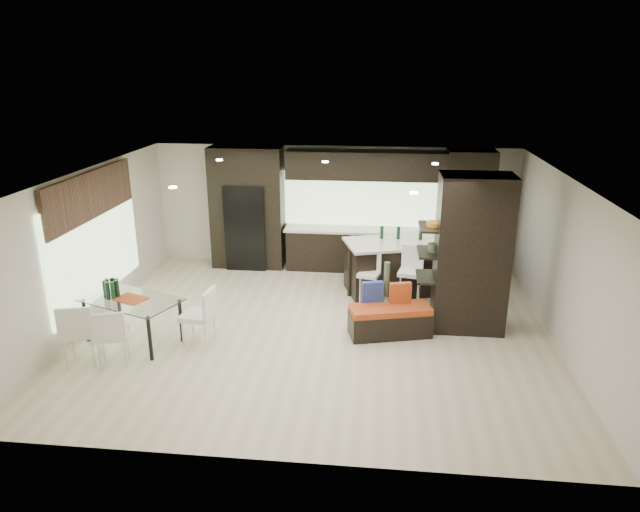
# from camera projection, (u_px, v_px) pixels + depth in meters

# --- Properties ---
(ground) EXTENTS (8.00, 8.00, 0.00)m
(ground) POSITION_uv_depth(u_px,v_px,m) (316.00, 329.00, 9.94)
(ground) COLOR beige
(ground) RESTS_ON ground
(back_wall) EXTENTS (8.00, 0.02, 2.70)m
(back_wall) POSITION_uv_depth(u_px,v_px,m) (334.00, 206.00, 12.80)
(back_wall) COLOR beige
(back_wall) RESTS_ON ground
(left_wall) EXTENTS (0.02, 7.00, 2.70)m
(left_wall) POSITION_uv_depth(u_px,v_px,m) (88.00, 248.00, 9.91)
(left_wall) COLOR beige
(left_wall) RESTS_ON ground
(right_wall) EXTENTS (0.02, 7.00, 2.70)m
(right_wall) POSITION_uv_depth(u_px,v_px,m) (565.00, 265.00, 9.10)
(right_wall) COLOR beige
(right_wall) RESTS_ON ground
(ceiling) EXTENTS (8.00, 7.00, 0.02)m
(ceiling) POSITION_uv_depth(u_px,v_px,m) (316.00, 176.00, 9.07)
(ceiling) COLOR white
(ceiling) RESTS_ON ground
(window_left) EXTENTS (0.04, 3.20, 1.90)m
(window_left) POSITION_uv_depth(u_px,v_px,m) (96.00, 245.00, 10.10)
(window_left) COLOR #B2D199
(window_left) RESTS_ON left_wall
(window_back) EXTENTS (3.40, 0.04, 1.20)m
(window_back) POSITION_uv_depth(u_px,v_px,m) (361.00, 199.00, 12.64)
(window_back) COLOR #B2D199
(window_back) RESTS_ON back_wall
(stone_accent) EXTENTS (0.08, 3.00, 0.80)m
(stone_accent) POSITION_uv_depth(u_px,v_px,m) (91.00, 195.00, 9.80)
(stone_accent) COLOR brown
(stone_accent) RESTS_ON left_wall
(ceiling_spots) EXTENTS (4.00, 3.00, 0.02)m
(ceiling_spots) POSITION_uv_depth(u_px,v_px,m) (318.00, 174.00, 9.31)
(ceiling_spots) COLOR white
(ceiling_spots) RESTS_ON ceiling
(back_cabinetry) EXTENTS (6.80, 0.68, 2.70)m
(back_cabinetry) POSITION_uv_depth(u_px,v_px,m) (355.00, 211.00, 12.44)
(back_cabinetry) COLOR black
(back_cabinetry) RESTS_ON ground
(refrigerator) EXTENTS (0.90, 0.68, 1.90)m
(refrigerator) POSITION_uv_depth(u_px,v_px,m) (248.00, 226.00, 12.76)
(refrigerator) COLOR black
(refrigerator) RESTS_ON ground
(partition_column) EXTENTS (1.20, 0.80, 2.70)m
(partition_column) POSITION_uv_depth(u_px,v_px,m) (472.00, 254.00, 9.62)
(partition_column) COLOR black
(partition_column) RESTS_ON ground
(kitchen_island) EXTENTS (2.73, 1.78, 1.05)m
(kitchen_island) POSITION_uv_depth(u_px,v_px,m) (408.00, 265.00, 11.51)
(kitchen_island) COLOR black
(kitchen_island) RESTS_ON ground
(stool_left) EXTENTS (0.46, 0.46, 0.85)m
(stool_left) POSITION_uv_depth(u_px,v_px,m) (368.00, 284.00, 10.84)
(stool_left) COLOR white
(stool_left) RESTS_ON ground
(stool_mid) EXTENTS (0.50, 0.50, 0.95)m
(stool_mid) POSITION_uv_depth(u_px,v_px,m) (410.00, 283.00, 10.73)
(stool_mid) COLOR white
(stool_mid) RESTS_ON ground
(stool_right) EXTENTS (0.50, 0.50, 0.98)m
(stool_right) POSITION_uv_depth(u_px,v_px,m) (452.00, 284.00, 10.64)
(stool_right) COLOR white
(stool_right) RESTS_ON ground
(bench) EXTENTS (1.45, 0.86, 0.53)m
(bench) POSITION_uv_depth(u_px,v_px,m) (390.00, 321.00, 9.65)
(bench) COLOR black
(bench) RESTS_ON ground
(floor_vase) EXTENTS (0.50, 0.50, 1.21)m
(floor_vase) POSITION_uv_depth(u_px,v_px,m) (386.00, 295.00, 9.84)
(floor_vase) COLOR #3F4C36
(floor_vase) RESTS_ON ground
(dining_table) EXTENTS (1.78, 1.39, 0.75)m
(dining_table) POSITION_uv_depth(u_px,v_px,m) (133.00, 320.00, 9.41)
(dining_table) COLOR white
(dining_table) RESTS_ON ground
(chair_near) EXTENTS (0.59, 0.59, 0.87)m
(chair_near) POSITION_uv_depth(u_px,v_px,m) (112.00, 338.00, 8.68)
(chair_near) COLOR white
(chair_near) RESTS_ON ground
(chair_far) EXTENTS (0.62, 0.62, 0.94)m
(chair_far) POSITION_uv_depth(u_px,v_px,m) (81.00, 335.00, 8.70)
(chair_far) COLOR white
(chair_far) RESTS_ON ground
(chair_end) EXTENTS (0.53, 0.53, 0.90)m
(chair_end) POSITION_uv_depth(u_px,v_px,m) (198.00, 319.00, 9.27)
(chair_end) COLOR white
(chair_end) RESTS_ON ground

